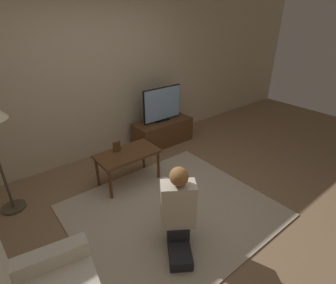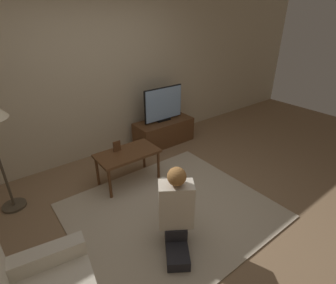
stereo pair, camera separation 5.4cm
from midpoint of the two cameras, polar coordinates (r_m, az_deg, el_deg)
ground_plane at (r=3.33m, az=1.22°, el=-14.81°), size 10.00×10.00×0.00m
wall_back at (r=4.27m, az=-15.43°, el=13.55°), size 10.00×0.06×2.60m
rug at (r=3.33m, az=1.22°, el=-14.70°), size 2.30×2.02×0.02m
tv_stand at (r=4.80m, az=-0.61°, el=2.26°), size 1.06×0.47×0.43m
tv at (r=4.61m, az=-0.67°, el=8.22°), size 0.78×0.08×0.61m
coffee_table at (r=3.64m, az=-8.38°, el=-3.02°), size 0.84×0.47×0.48m
person_kneeling at (r=2.66m, az=2.37°, el=-14.37°), size 0.64×0.79×0.93m
picture_frame at (r=3.63m, az=-10.65°, el=-0.91°), size 0.11×0.01×0.15m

